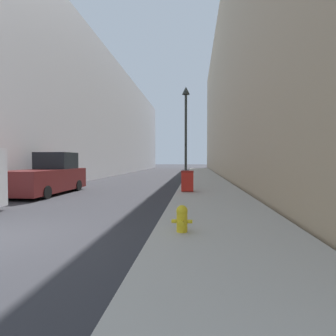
{
  "coord_description": "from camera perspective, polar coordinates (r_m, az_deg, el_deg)",
  "views": [
    {
      "loc": [
        4.97,
        -5.38,
        1.86
      ],
      "look_at": [
        2.71,
        16.5,
        1.16
      ],
      "focal_mm": 28.0,
      "sensor_mm": 36.0,
      "label": 1
    }
  ],
  "objects": [
    {
      "name": "sidewalk_right",
      "position": [
        23.47,
        7.9,
        -2.57
      ],
      "size": [
        3.66,
        60.0,
        0.15
      ],
      "color": "#B7B2A8",
      "rests_on": "ground"
    },
    {
      "name": "building_left_glass",
      "position": [
        35.29,
        -20.26,
        9.85
      ],
      "size": [
        12.0,
        60.0,
        13.72
      ],
      "color": "#BCBCC1",
      "rests_on": "ground"
    },
    {
      "name": "building_right_stone",
      "position": [
        33.58,
        21.66,
        15.69
      ],
      "size": [
        12.0,
        60.0,
        19.97
      ],
      "color": "tan",
      "rests_on": "ground"
    },
    {
      "name": "fire_hydrant",
      "position": [
        6.34,
        3.05,
        -10.8
      ],
      "size": [
        0.5,
        0.39,
        0.64
      ],
      "color": "yellow",
      "rests_on": "sidewalk_right"
    },
    {
      "name": "trash_bin",
      "position": [
        14.13,
        4.25,
        -2.81
      ],
      "size": [
        0.66,
        0.63,
        1.12
      ],
      "color": "red",
      "rests_on": "sidewalk_right"
    },
    {
      "name": "lamppost",
      "position": [
        16.94,
        3.9,
        9.64
      ],
      "size": [
        0.49,
        0.49,
        6.35
      ],
      "color": "#2D332D",
      "rests_on": "sidewalk_right"
    },
    {
      "name": "pickup_truck",
      "position": [
        15.67,
        -24.47,
        -1.7
      ],
      "size": [
        2.09,
        5.42,
        2.28
      ],
      "color": "#561919",
      "rests_on": "ground"
    }
  ]
}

